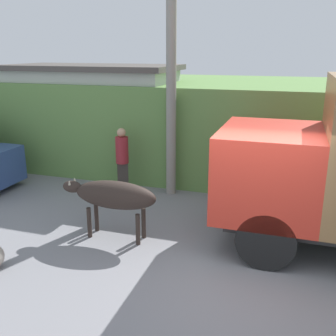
# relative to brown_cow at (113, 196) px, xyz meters

# --- Properties ---
(ground_plane) EXTENTS (60.00, 60.00, 0.00)m
(ground_plane) POSITION_rel_brown_cow_xyz_m (2.79, -0.60, -0.92)
(ground_plane) COLOR gray
(hillside_embankment) EXTENTS (32.00, 5.79, 2.80)m
(hillside_embankment) POSITION_rel_brown_cow_xyz_m (2.79, 6.05, 0.48)
(hillside_embankment) COLOR #608C47
(hillside_embankment) RESTS_ON ground_plane
(building_backdrop) EXTENTS (5.36, 2.70, 3.31)m
(building_backdrop) POSITION_rel_brown_cow_xyz_m (-2.78, 4.47, 0.75)
(building_backdrop) COLOR #B2BCAD
(building_backdrop) RESTS_ON ground_plane
(brown_cow) EXTENTS (2.07, 0.57, 1.23)m
(brown_cow) POSITION_rel_brown_cow_xyz_m (0.00, 0.00, 0.00)
(brown_cow) COLOR #2D231E
(brown_cow) RESTS_ON ground_plane
(pedestrian_on_hill) EXTENTS (0.46, 0.46, 1.77)m
(pedestrian_on_hill) POSITION_rel_brown_cow_xyz_m (-0.97, 2.59, 0.06)
(pedestrian_on_hill) COLOR #38332D
(pedestrian_on_hill) RESTS_ON ground_plane
(utility_pole) EXTENTS (0.90, 0.26, 6.84)m
(utility_pole) POSITION_rel_brown_cow_xyz_m (0.32, 2.89, 2.60)
(utility_pole) COLOR gray
(utility_pole) RESTS_ON ground_plane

